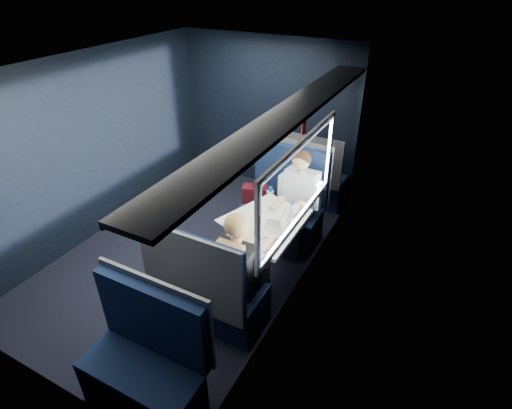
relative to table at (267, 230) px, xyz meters
The scene contains 13 objects.
ground 1.23m from the table, behind, with size 2.80×4.20×0.01m, color black.
room_shell 1.30m from the table, behind, with size 3.00×4.40×2.40m.
table is the anchor object (origin of this frame).
seat_bay_near 0.92m from the table, 102.76° to the left, with size 1.07×0.62×1.26m.
seat_bay_far 0.93m from the table, 101.78° to the right, with size 1.04×0.62×1.26m.
seat_row_front 1.82m from the table, 95.80° to the left, with size 1.04×0.51×1.16m.
seat_row_back 1.82m from the table, 95.80° to the right, with size 1.04×0.51×1.16m.
man 0.70m from the table, 84.48° to the left, with size 0.53×0.56×1.32m.
woman 0.71m from the table, 84.55° to the right, with size 0.53×0.56×1.32m.
papers 0.18m from the table, 138.49° to the left, with size 0.59×0.86×0.01m, color white.
laptop 0.23m from the table, 18.68° to the right, with size 0.30×0.36×0.24m.
bottle_small 0.35m from the table, 53.03° to the left, with size 0.06×0.06×0.20m.
cup 0.52m from the table, 59.11° to the left, with size 0.07×0.07×0.09m, color white.
Camera 1 is at (2.57, -3.20, 3.16)m, focal length 28.00 mm.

